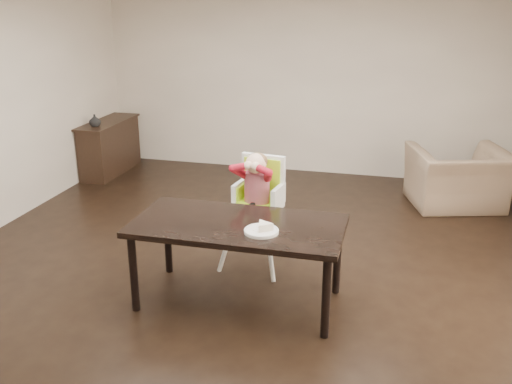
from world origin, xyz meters
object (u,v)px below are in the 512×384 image
dining_table (238,231)px  armchair (459,169)px  high_chair (258,186)px  sideboard (110,147)px

dining_table → armchair: bearing=55.7°
armchair → dining_table: bearing=39.0°
high_chair → armchair: (2.05, 2.21, -0.32)m
high_chair → sideboard: high_chair is taller
armchair → sideboard: bearing=-19.2°
dining_table → armchair: (2.03, 2.98, -0.17)m
armchair → sideboard: armchair is taller
high_chair → armchair: 3.04m
high_chair → sideboard: size_ratio=0.93×
dining_table → high_chair: bearing=91.5°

